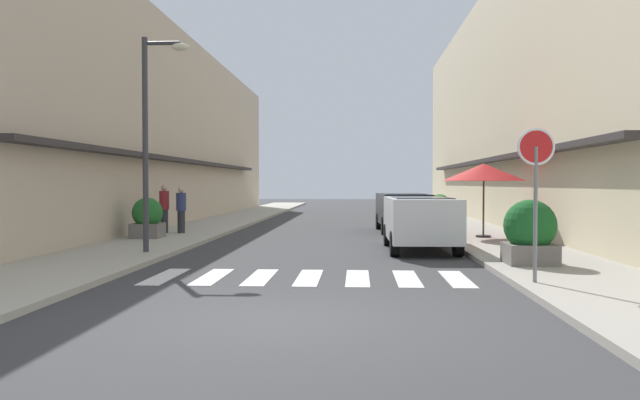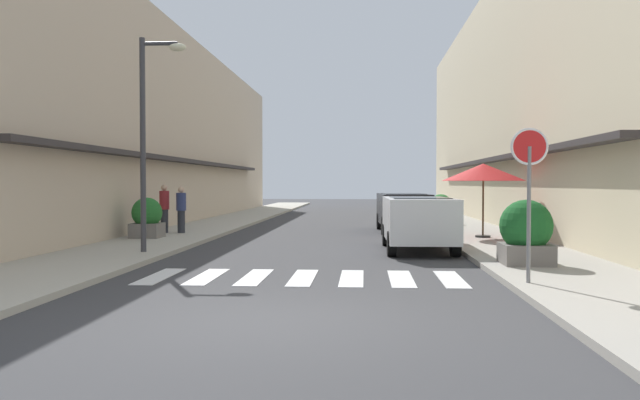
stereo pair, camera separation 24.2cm
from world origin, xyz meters
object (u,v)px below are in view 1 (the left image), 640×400
(cafe_umbrella, at_px, (484,172))
(planter_midblock, at_px, (147,218))
(planter_corner, at_px, (530,232))
(pedestrian_walking_far, at_px, (181,209))
(planter_far, at_px, (440,210))
(round_street_sign, at_px, (536,164))
(street_lamp, at_px, (153,121))
(parked_car_mid, at_px, (402,208))
(parked_car_near, at_px, (420,217))
(pedestrian_walking_near, at_px, (164,207))

(cafe_umbrella, distance_m, planter_midblock, 10.82)
(planter_corner, bearing_deg, pedestrian_walking_far, 141.14)
(cafe_umbrella, xyz_separation_m, planter_far, (-0.52, 6.81, -1.48))
(round_street_sign, distance_m, cafe_umbrella, 9.41)
(round_street_sign, relative_size, street_lamp, 0.50)
(street_lamp, distance_m, planter_far, 14.85)
(parked_car_mid, height_order, cafe_umbrella, cafe_umbrella)
(parked_car_near, height_order, cafe_umbrella, cafe_umbrella)
(planter_corner, bearing_deg, street_lamp, 168.17)
(planter_corner, height_order, planter_far, planter_corner)
(pedestrian_walking_far, bearing_deg, pedestrian_walking_near, 118.74)
(parked_car_near, xyz_separation_m, round_street_sign, (1.38, -6.19, 1.25))
(street_lamp, xyz_separation_m, planter_midblock, (-1.54, 4.12, -2.65))
(parked_car_mid, bearing_deg, planter_corner, -79.30)
(planter_midblock, height_order, pedestrian_walking_far, pedestrian_walking_far)
(round_street_sign, distance_m, pedestrian_walking_near, 14.42)
(planter_midblock, bearing_deg, pedestrian_walking_far, 74.24)
(planter_far, xyz_separation_m, pedestrian_walking_near, (-10.24, -5.68, 0.29))
(parked_car_mid, distance_m, cafe_umbrella, 4.49)
(cafe_umbrella, bearing_deg, planter_corner, -92.97)
(round_street_sign, bearing_deg, pedestrian_walking_near, 133.07)
(parked_car_near, relative_size, round_street_sign, 1.57)
(round_street_sign, height_order, pedestrian_walking_far, round_street_sign)
(cafe_umbrella, bearing_deg, pedestrian_walking_far, 173.91)
(cafe_umbrella, distance_m, planter_corner, 6.96)
(parked_car_near, relative_size, cafe_umbrella, 1.60)
(round_street_sign, bearing_deg, cafe_umbrella, 84.22)
(parked_car_near, height_order, street_lamp, street_lamp)
(parked_car_mid, xyz_separation_m, planter_far, (1.81, 3.18, -0.20))
(street_lamp, bearing_deg, pedestrian_walking_far, 99.34)
(planter_corner, distance_m, pedestrian_walking_near, 13.10)
(parked_car_mid, height_order, pedestrian_walking_far, pedestrian_walking_far)
(planter_midblock, distance_m, pedestrian_walking_far, 2.02)
(parked_car_near, distance_m, street_lamp, 7.48)
(pedestrian_walking_near, bearing_deg, planter_midblock, 8.86)
(parked_car_mid, xyz_separation_m, planter_midblock, (-8.37, -4.47, -0.18))
(parked_car_mid, xyz_separation_m, planter_corner, (1.97, -10.44, -0.13))
(parked_car_mid, bearing_deg, pedestrian_walking_far, -161.99)
(planter_midblock, bearing_deg, cafe_umbrella, 4.54)
(parked_car_mid, distance_m, street_lamp, 11.25)
(pedestrian_walking_far, bearing_deg, parked_car_mid, -38.39)
(street_lamp, height_order, planter_far, street_lamp)
(pedestrian_walking_near, relative_size, pedestrian_walking_far, 1.05)
(parked_car_mid, bearing_deg, parked_car_near, -90.00)
(cafe_umbrella, xyz_separation_m, planter_midblock, (-10.69, -0.85, -1.45))
(parked_car_near, relative_size, street_lamp, 0.79)
(planter_corner, relative_size, pedestrian_walking_far, 0.86)
(round_street_sign, height_order, cafe_umbrella, round_street_sign)
(parked_car_near, relative_size, pedestrian_walking_near, 2.50)
(parked_car_near, height_order, planter_midblock, parked_car_near)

